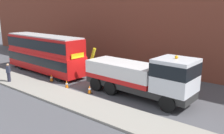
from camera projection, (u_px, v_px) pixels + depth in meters
The scene contains 8 objects.
ground_plane at pixel (90, 82), 21.94m from camera, with size 120.00×120.00×0.00m, color #4C4C51.
near_kerb at pixel (54, 93), 18.72m from camera, with size 60.00×2.80×0.15m, color gray.
recovery_tow_truck at pixel (142, 76), 17.65m from camera, with size 10.19×2.99×3.67m.
double_decker_bus at pixel (44, 52), 24.98m from camera, with size 11.12×2.99×4.06m.
pedestrian_onlooker at pixel (8, 73), 21.46m from camera, with size 0.45×0.48×1.71m.
traffic_cone_near_bus at pixel (51, 78), 22.13m from camera, with size 0.36×0.36×0.72m.
traffic_cone_midway at pixel (67, 84), 20.17m from camera, with size 0.36×0.36×0.72m.
traffic_cone_near_truck at pixel (89, 89), 18.85m from camera, with size 0.36×0.36×0.72m.
Camera 1 is at (14.68, -15.14, 6.55)m, focal length 37.19 mm.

